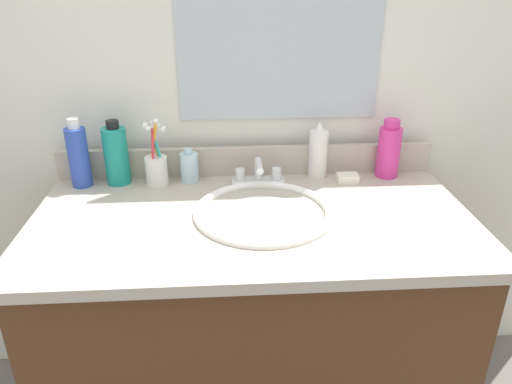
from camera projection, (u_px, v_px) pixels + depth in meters
The scene contains 14 objects.
vanity_cabinet at pixel (253, 333), 1.44m from camera, with size 1.11×0.55×0.72m, color #4C2D19.
countertop at pixel (253, 221), 1.28m from camera, with size 1.16×0.60×0.03m, color #B2A899.
backsplash at pixel (247, 161), 1.52m from camera, with size 1.16×0.02×0.09m, color #B2A899.
back_wall at pixel (247, 194), 1.63m from camera, with size 2.26×0.04×1.30m, color silver.
mirror_panel at pixel (280, 23), 1.39m from camera, with size 0.60×0.01×0.56m, color #B2BCC6.
sink_basin at pixel (263, 224), 1.30m from camera, with size 0.37×0.37×0.11m.
faucet at pixel (258, 176), 1.45m from camera, with size 0.16×0.10×0.08m.
bottle_gel_clear at pixel (189, 167), 1.47m from camera, with size 0.05×0.05×0.10m.
bottle_soap_pink at pixel (389, 150), 1.49m from camera, with size 0.07×0.07×0.18m.
bottle_shampoo_blue at pixel (78, 156), 1.42m from camera, with size 0.06×0.06×0.21m.
bottle_mouthwash_teal at pixel (116, 155), 1.44m from camera, with size 0.07×0.07×0.19m.
bottle_lotion_white at pixel (318, 152), 1.49m from camera, with size 0.06×0.06×0.17m.
cup_white_ceramic at pixel (157, 167), 1.44m from camera, with size 0.07×0.07×0.20m.
soap_bar at pixel (347, 178), 1.48m from camera, with size 0.06×0.04×0.02m, color white.
Camera 1 is at (-0.07, -1.13, 1.34)m, focal length 34.16 mm.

